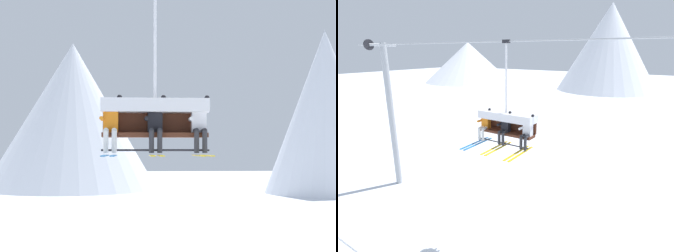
{
  "view_description": "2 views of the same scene",
  "coord_description": "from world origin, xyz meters",
  "views": [
    {
      "loc": [
        1.04,
        -12.07,
        4.75
      ],
      "look_at": [
        1.79,
        -0.61,
        5.27
      ],
      "focal_mm": 55.0,
      "sensor_mm": 36.0,
      "label": 1
    },
    {
      "loc": [
        6.82,
        -8.97,
        8.11
      ],
      "look_at": [
        1.52,
        -0.86,
        5.35
      ],
      "focal_mm": 28.0,
      "sensor_mm": 36.0,
      "label": 2
    }
  ],
  "objects": [
    {
      "name": "mountain_peak_central",
      "position": [
        -6.52,
        50.94,
        8.86
      ],
      "size": [
        20.59,
        20.59,
        17.71
      ],
      "color": "white",
      "rests_on": "ground_plane"
    },
    {
      "name": "mountain_peak_west",
      "position": [
        -42.46,
        47.4,
        5.29
      ],
      "size": [
        23.63,
        23.63,
        10.57
      ],
      "color": "white",
      "rests_on": "ground_plane"
    },
    {
      "name": "skier_orange",
      "position": [
        0.53,
        -0.94,
        5.3
      ],
      "size": [
        0.48,
        1.7,
        1.34
      ],
      "color": "orange"
    },
    {
      "name": "skier_white",
      "position": [
        2.46,
        -0.94,
        5.3
      ],
      "size": [
        0.48,
        1.7,
        1.34
      ],
      "color": "silver"
    },
    {
      "name": "ground_plane",
      "position": [
        0.0,
        0.0,
        0.0
      ],
      "size": [
        200.0,
        200.0,
        0.0
      ],
      "primitive_type": "plane",
      "color": "silver"
    },
    {
      "name": "skier_black",
      "position": [
        1.49,
        -0.94,
        5.3
      ],
      "size": [
        0.48,
        1.7,
        1.34
      ],
      "color": "black"
    },
    {
      "name": "chairlift_chair",
      "position": [
        1.49,
        -0.73,
        5.6
      ],
      "size": [
        2.35,
        0.74,
        3.81
      ],
      "color": "#512819"
    },
    {
      "name": "lift_tower_near",
      "position": [
        -7.22,
        -0.02,
        4.53
      ],
      "size": [
        0.36,
        1.88,
        8.74
      ],
      "color": "#9EA3A8",
      "rests_on": "ground_plane"
    },
    {
      "name": "lift_cable",
      "position": [
        0.53,
        -0.8,
        8.46
      ],
      "size": [
        17.48,
        0.05,
        0.05
      ],
      "color": "#9EA3A8"
    }
  ]
}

